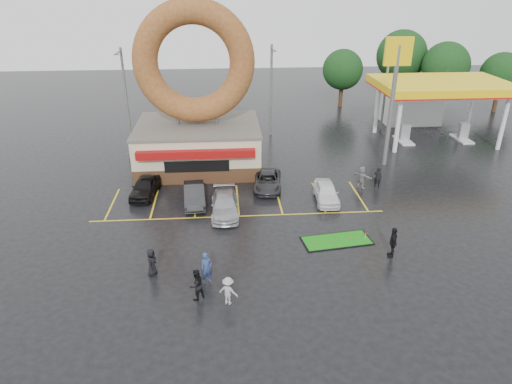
{
  "coord_description": "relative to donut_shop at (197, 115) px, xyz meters",
  "views": [
    {
      "loc": [
        -0.92,
        -23.99,
        14.66
      ],
      "look_at": [
        1.09,
        2.51,
        2.2
      ],
      "focal_mm": 32.0,
      "sensor_mm": 36.0,
      "label": 1
    }
  ],
  "objects": [
    {
      "name": "ground",
      "position": [
        3.0,
        -12.97,
        -4.46
      ],
      "size": [
        120.0,
        120.0,
        0.0
      ],
      "primitive_type": "plane",
      "color": "black",
      "rests_on": "ground"
    },
    {
      "name": "person_blackjkt",
      "position": [
        0.52,
        -18.22,
        -3.62
      ],
      "size": [
        1.04,
        1.02,
        1.69
      ],
      "primitive_type": "imported",
      "rotation": [
        0.0,
        0.0,
        3.86
      ],
      "color": "black",
      "rests_on": "ground"
    },
    {
      "name": "gas_station",
      "position": [
        23.0,
        7.97,
        -0.77
      ],
      "size": [
        12.3,
        13.65,
        5.9
      ],
      "color": "silver",
      "rests_on": "ground"
    },
    {
      "name": "tree_far_d",
      "position": [
        17.0,
        19.03,
        0.07
      ],
      "size": [
        4.9,
        4.9,
        7.0
      ],
      "color": "#332114",
      "rests_on": "ground"
    },
    {
      "name": "person_walker_near",
      "position": [
        12.59,
        -5.61,
        -3.59
      ],
      "size": [
        1.42,
        1.59,
        1.75
      ],
      "primitive_type": "imported",
      "rotation": [
        0.0,
        0.0,
        2.25
      ],
      "color": "gray",
      "rests_on": "ground"
    },
    {
      "name": "donut_shop",
      "position": [
        0.0,
        0.0,
        0.0
      ],
      "size": [
        10.2,
        8.7,
        13.5
      ],
      "color": "#472B19",
      "rests_on": "ground"
    },
    {
      "name": "shell_sign",
      "position": [
        16.0,
        -0.97,
        2.91
      ],
      "size": [
        2.2,
        0.36,
        10.6
      ],
      "color": "slate",
      "rests_on": "ground"
    },
    {
      "name": "car_white",
      "position": [
        9.4,
        -7.66,
        -3.79
      ],
      "size": [
        1.82,
        4.03,
        1.34
      ],
      "primitive_type": "imported",
      "rotation": [
        0.0,
        0.0,
        -0.06
      ],
      "color": "white",
      "rests_on": "ground"
    },
    {
      "name": "person_cameraman",
      "position": [
        11.64,
        -15.13,
        -3.53
      ],
      "size": [
        0.68,
        1.17,
        1.87
      ],
      "primitive_type": "imported",
      "rotation": [
        0.0,
        0.0,
        -1.79
      ],
      "color": "black",
      "rests_on": "ground"
    },
    {
      "name": "dumpster",
      "position": [
        -4.5,
        -2.08,
        -3.81
      ],
      "size": [
        2.03,
        1.6,
        1.3
      ],
      "primitive_type": "cube",
      "rotation": [
        0.0,
        0.0,
        0.24
      ],
      "color": "#1B4721",
      "rests_on": "ground"
    },
    {
      "name": "person_blue",
      "position": [
        1.01,
        -16.89,
        -3.56
      ],
      "size": [
        0.78,
        0.69,
        1.8
      ],
      "primitive_type": "imported",
      "rotation": [
        0.0,
        0.0,
        0.5
      ],
      "color": "navy",
      "rests_on": "ground"
    },
    {
      "name": "streetlight_mid",
      "position": [
        7.0,
        7.95,
        0.32
      ],
      "size": [
        0.4,
        2.21,
        9.0
      ],
      "color": "slate",
      "rests_on": "ground"
    },
    {
      "name": "putting_green",
      "position": [
        8.86,
        -13.27,
        -4.43
      ],
      "size": [
        4.47,
        2.41,
        0.53
      ],
      "color": "black",
      "rests_on": "ground"
    },
    {
      "name": "car_silver",
      "position": [
        2.06,
        -9.1,
        -3.81
      ],
      "size": [
        1.84,
        4.52,
        1.31
      ],
      "primitive_type": "imported",
      "rotation": [
        0.0,
        0.0,
        0.0
      ],
      "color": "#ADADB2",
      "rests_on": "ground"
    },
    {
      "name": "person_walker_far",
      "position": [
        13.86,
        -5.57,
        -3.64
      ],
      "size": [
        0.72,
        0.66,
        1.65
      ],
      "primitive_type": "imported",
      "rotation": [
        0.0,
        0.0,
        2.57
      ],
      "color": "black",
      "rests_on": "ground"
    },
    {
      "name": "tree_far_c",
      "position": [
        25.0,
        21.03,
        1.37
      ],
      "size": [
        6.3,
        6.3,
        9.0
      ],
      "color": "#332114",
      "rests_on": "ground"
    },
    {
      "name": "person_bystander",
      "position": [
        -1.98,
        -15.94,
        -3.68
      ],
      "size": [
        0.62,
        0.84,
        1.58
      ],
      "primitive_type": "imported",
      "rotation": [
        0.0,
        0.0,
        1.41
      ],
      "color": "black",
      "rests_on": "ground"
    },
    {
      "name": "streetlight_left",
      "position": [
        -7.0,
        6.95,
        0.32
      ],
      "size": [
        0.4,
        2.21,
        9.0
      ],
      "color": "slate",
      "rests_on": "ground"
    },
    {
      "name": "car_dgrey",
      "position": [
        -0.08,
        -7.38,
        -3.79
      ],
      "size": [
        1.73,
        4.2,
        1.35
      ],
      "primitive_type": "imported",
      "rotation": [
        0.0,
        0.0,
        0.07
      ],
      "color": "#28282A",
      "rests_on": "ground"
    },
    {
      "name": "car_grey",
      "position": [
        5.38,
        -5.14,
        -3.85
      ],
      "size": [
        2.52,
        4.61,
        1.22
      ],
      "primitive_type": "imported",
      "rotation": [
        0.0,
        0.0,
        -0.12
      ],
      "color": "#2D2D2F",
      "rests_on": "ground"
    },
    {
      "name": "tree_far_a",
      "position": [
        29.0,
        17.03,
        0.72
      ],
      "size": [
        5.6,
        5.6,
        8.0
      ],
      "color": "#332114",
      "rests_on": "ground"
    },
    {
      "name": "streetlight_right",
      "position": [
        19.0,
        8.95,
        0.32
      ],
      "size": [
        0.4,
        2.21,
        9.0
      ],
      "color": "slate",
      "rests_on": "ground"
    },
    {
      "name": "car_black",
      "position": [
        -3.79,
        -5.7,
        -3.76
      ],
      "size": [
        2.16,
        4.29,
        1.4
      ],
      "primitive_type": "imported",
      "rotation": [
        0.0,
        0.0,
        -0.12
      ],
      "color": "black",
      "rests_on": "ground"
    },
    {
      "name": "tree_far_b",
      "position": [
        35.0,
        15.03,
        0.07
      ],
      "size": [
        4.9,
        4.9,
        7.0
      ],
      "color": "#332114",
      "rests_on": "ground"
    },
    {
      "name": "person_hoodie",
      "position": [
        2.1,
        -18.72,
        -3.71
      ],
      "size": [
        1.13,
        0.92,
        1.52
      ],
      "primitive_type": "imported",
      "rotation": [
        0.0,
        0.0,
        2.72
      ],
      "color": "#9A9A9D",
      "rests_on": "ground"
    }
  ]
}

